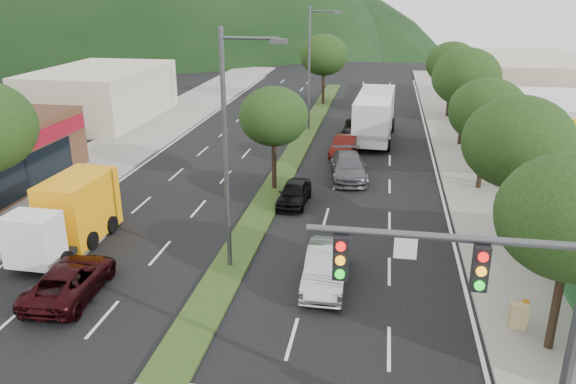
% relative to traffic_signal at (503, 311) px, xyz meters
% --- Properties ---
extents(sidewalk_right, '(5.00, 90.00, 0.15)m').
position_rel_traffic_signal_xyz_m(sidewalk_right, '(3.47, 26.54, -4.57)').
color(sidewalk_right, gray).
rests_on(sidewalk_right, ground).
extents(sidewalk_left, '(6.00, 90.00, 0.15)m').
position_rel_traffic_signal_xyz_m(sidewalk_left, '(-22.03, 26.54, -4.57)').
color(sidewalk_left, gray).
rests_on(sidewalk_left, ground).
extents(median, '(1.60, 56.00, 0.12)m').
position_rel_traffic_signal_xyz_m(median, '(-9.03, 29.54, -4.59)').
color(median, '#223714').
rests_on(median, ground).
extents(traffic_signal, '(6.12, 0.40, 7.00)m').
position_rel_traffic_signal_xyz_m(traffic_signal, '(0.00, 0.00, 0.00)').
color(traffic_signal, '#47494C').
rests_on(traffic_signal, ground).
extents(bldg_left_far, '(9.00, 14.00, 4.60)m').
position_rel_traffic_signal_xyz_m(bldg_left_far, '(-28.03, 35.54, -2.35)').
color(bldg_left_far, beige).
rests_on(bldg_left_far, ground).
extents(bldg_right_far, '(10.00, 16.00, 5.20)m').
position_rel_traffic_signal_xyz_m(bldg_right_far, '(10.47, 45.54, -2.05)').
color(bldg_right_far, beige).
rests_on(bldg_right_far, ground).
extents(hill_far, '(176.00, 132.00, 82.00)m').
position_rel_traffic_signal_xyz_m(hill_far, '(-89.03, 111.54, -4.65)').
color(hill_far, black).
rests_on(hill_far, ground).
extents(tree_r_a, '(4.60, 4.60, 6.63)m').
position_rel_traffic_signal_xyz_m(tree_r_a, '(2.97, 5.54, 0.17)').
color(tree_r_a, black).
rests_on(tree_r_a, sidewalk_right).
extents(tree_r_b, '(4.80, 4.80, 6.94)m').
position_rel_traffic_signal_xyz_m(tree_r_b, '(2.97, 13.54, 0.39)').
color(tree_r_b, black).
rests_on(tree_r_b, sidewalk_right).
extents(tree_r_c, '(4.40, 4.40, 6.48)m').
position_rel_traffic_signal_xyz_m(tree_r_c, '(2.97, 21.54, 0.10)').
color(tree_r_c, black).
rests_on(tree_r_c, sidewalk_right).
extents(tree_r_d, '(5.00, 5.00, 7.17)m').
position_rel_traffic_signal_xyz_m(tree_r_d, '(2.97, 31.54, 0.54)').
color(tree_r_d, black).
rests_on(tree_r_d, sidewalk_right).
extents(tree_r_e, '(4.60, 4.60, 6.71)m').
position_rel_traffic_signal_xyz_m(tree_r_e, '(2.97, 41.54, 0.25)').
color(tree_r_e, black).
rests_on(tree_r_e, sidewalk_right).
extents(tree_med_near, '(4.00, 4.00, 6.02)m').
position_rel_traffic_signal_xyz_m(tree_med_near, '(-9.03, 19.54, -0.22)').
color(tree_med_near, black).
rests_on(tree_med_near, median).
extents(tree_med_far, '(4.80, 4.80, 6.94)m').
position_rel_traffic_signal_xyz_m(tree_med_far, '(-9.03, 45.54, 0.36)').
color(tree_med_far, black).
rests_on(tree_med_far, median).
extents(streetlight_near, '(2.60, 0.25, 10.00)m').
position_rel_traffic_signal_xyz_m(streetlight_near, '(-8.82, 9.54, 0.94)').
color(streetlight_near, '#47494C').
rests_on(streetlight_near, ground).
extents(streetlight_mid, '(2.60, 0.25, 10.00)m').
position_rel_traffic_signal_xyz_m(streetlight_mid, '(-8.82, 34.54, 0.94)').
color(streetlight_mid, '#47494C').
rests_on(streetlight_mid, ground).
extents(sedan_silver, '(1.65, 4.64, 1.53)m').
position_rel_traffic_signal_xyz_m(sedan_silver, '(-4.77, 8.76, -3.88)').
color(sedan_silver, '#AAACB1').
rests_on(sedan_silver, ground).
extents(suv_maroon, '(2.51, 4.94, 1.34)m').
position_rel_traffic_signal_xyz_m(suv_maroon, '(-14.51, 6.19, -3.98)').
color(suv_maroon, black).
rests_on(suv_maroon, ground).
extents(car_queue_a, '(1.68, 3.88, 1.30)m').
position_rel_traffic_signal_xyz_m(car_queue_a, '(-7.48, 17.38, -3.99)').
color(car_queue_a, black).
rests_on(car_queue_a, ground).
extents(car_queue_b, '(2.82, 5.46, 1.51)m').
position_rel_traffic_signal_xyz_m(car_queue_b, '(-4.83, 22.38, -3.89)').
color(car_queue_b, '#4E4E53').
rests_on(car_queue_b, ground).
extents(car_queue_c, '(2.01, 4.45, 1.42)m').
position_rel_traffic_signal_xyz_m(car_queue_c, '(-5.43, 27.38, -3.94)').
color(car_queue_c, '#430E0B').
rests_on(car_queue_c, ground).
extents(car_queue_d, '(2.63, 5.41, 1.48)m').
position_rel_traffic_signal_xyz_m(car_queue_d, '(-4.74, 32.38, -3.90)').
color(car_queue_d, black).
rests_on(car_queue_d, ground).
extents(box_truck, '(2.60, 6.33, 3.09)m').
position_rel_traffic_signal_xyz_m(box_truck, '(-16.84, 10.46, -3.18)').
color(box_truck, white).
rests_on(box_truck, ground).
extents(motorhome, '(3.35, 9.49, 3.59)m').
position_rel_traffic_signal_xyz_m(motorhome, '(-3.53, 32.43, -2.73)').
color(motorhome, white).
rests_on(motorhome, ground).
extents(a_frame_sign, '(0.58, 0.67, 1.31)m').
position_rel_traffic_signal_xyz_m(a_frame_sign, '(2.15, 6.48, -3.92)').
color(a_frame_sign, '#CDB57C').
rests_on(a_frame_sign, sidewalk_right).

